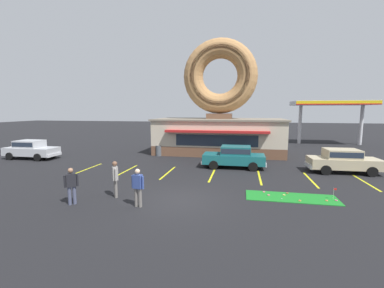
% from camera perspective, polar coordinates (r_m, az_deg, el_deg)
% --- Properties ---
extents(ground_plane, '(160.00, 160.00, 0.00)m').
position_cam_1_polar(ground_plane, '(12.35, -3.06, -12.32)').
color(ground_plane, black).
extents(donut_shop_building, '(12.30, 6.75, 10.96)m').
position_cam_1_polar(donut_shop_building, '(25.30, 6.10, 6.47)').
color(donut_shop_building, brown).
rests_on(donut_shop_building, ground).
extents(putting_mat, '(4.26, 1.49, 0.03)m').
position_cam_1_polar(putting_mat, '(13.49, 21.18, -11.03)').
color(putting_mat, '#197523').
rests_on(putting_mat, ground).
extents(mini_donut_near_left, '(0.13, 0.13, 0.04)m').
position_cam_1_polar(mini_donut_near_left, '(13.40, 16.66, -10.81)').
color(mini_donut_near_left, '#D8667F').
rests_on(mini_donut_near_left, putting_mat).
extents(mini_donut_near_right, '(0.13, 0.13, 0.04)m').
position_cam_1_polar(mini_donut_near_right, '(13.82, 15.69, -10.20)').
color(mini_donut_near_right, '#D8667F').
rests_on(mini_donut_near_right, putting_mat).
extents(mini_donut_mid_left, '(0.13, 0.13, 0.04)m').
position_cam_1_polar(mini_donut_mid_left, '(13.99, 20.42, -10.18)').
color(mini_donut_mid_left, brown).
rests_on(mini_donut_mid_left, putting_mat).
extents(mini_donut_mid_centre, '(0.13, 0.13, 0.04)m').
position_cam_1_polar(mini_donut_mid_centre, '(13.87, 29.41, -10.85)').
color(mini_donut_mid_centre, '#D8667F').
rests_on(mini_donut_mid_centre, putting_mat).
extents(mini_donut_mid_right, '(0.13, 0.13, 0.04)m').
position_cam_1_polar(mini_donut_mid_right, '(13.09, 22.84, -11.53)').
color(mini_donut_mid_right, '#D17F47').
rests_on(mini_donut_mid_right, putting_mat).
extents(mini_donut_far_left, '(0.13, 0.13, 0.04)m').
position_cam_1_polar(mini_donut_far_left, '(13.62, 27.74, -11.06)').
color(mini_donut_far_left, '#D17F47').
rests_on(mini_donut_far_left, putting_mat).
extents(mini_donut_far_centre, '(0.13, 0.13, 0.04)m').
position_cam_1_polar(mini_donut_far_centre, '(13.65, 19.77, -10.59)').
color(mini_donut_far_centre, '#E5C666').
rests_on(mini_donut_far_centre, putting_mat).
extents(golf_ball, '(0.04, 0.04, 0.04)m').
position_cam_1_polar(golf_ball, '(13.09, 19.31, -11.35)').
color(golf_ball, white).
rests_on(golf_ball, putting_mat).
extents(putting_flag_pin, '(0.13, 0.01, 0.55)m').
position_cam_1_polar(putting_flag_pin, '(13.89, 29.11, -9.12)').
color(putting_flag_pin, silver).
rests_on(putting_flag_pin, putting_mat).
extents(car_silver, '(4.57, 2.00, 1.60)m').
position_cam_1_polar(car_silver, '(26.24, -32.18, -0.90)').
color(car_silver, '#B2B5BA').
rests_on(car_silver, ground).
extents(car_champagne, '(4.60, 2.07, 1.60)m').
position_cam_1_polar(car_champagne, '(20.02, 30.51, -3.06)').
color(car_champagne, '#BCAD89').
rests_on(car_champagne, ground).
extents(car_teal, '(4.56, 1.98, 1.60)m').
position_cam_1_polar(car_teal, '(18.98, 9.40, -2.64)').
color(car_teal, '#196066').
rests_on(car_teal, ground).
extents(pedestrian_blue_sweater_man, '(0.59, 0.29, 1.69)m').
position_cam_1_polar(pedestrian_blue_sweater_man, '(11.49, -11.95, -9.08)').
color(pedestrian_blue_sweater_man, slate).
rests_on(pedestrian_blue_sweater_man, ground).
extents(pedestrian_hooded_kid, '(0.41, 0.51, 1.77)m').
position_cam_1_polar(pedestrian_hooded_kid, '(12.98, -16.70, -7.07)').
color(pedestrian_hooded_kid, slate).
rests_on(pedestrian_hooded_kid, ground).
extents(pedestrian_leather_jacket_man, '(0.48, 0.43, 1.67)m').
position_cam_1_polar(pedestrian_leather_jacket_man, '(12.70, -25.23, -8.11)').
color(pedestrian_leather_jacket_man, '#474C66').
rests_on(pedestrian_leather_jacket_man, ground).
extents(trash_bin, '(0.57, 0.57, 0.97)m').
position_cam_1_polar(trash_bin, '(23.88, -7.39, -1.42)').
color(trash_bin, '#51565B').
rests_on(trash_bin, ground).
extents(gas_station_canopy, '(9.00, 4.46, 5.30)m').
position_cam_1_polar(gas_station_canopy, '(36.03, 28.57, 7.69)').
color(gas_station_canopy, silver).
rests_on(gas_station_canopy, ground).
extents(parking_stripe_far_left, '(0.12, 3.60, 0.01)m').
position_cam_1_polar(parking_stripe_far_left, '(20.00, -22.16, -5.12)').
color(parking_stripe_far_left, yellow).
rests_on(parking_stripe_far_left, ground).
extents(parking_stripe_left, '(0.12, 3.60, 0.01)m').
position_cam_1_polar(parking_stripe_left, '(18.54, -14.34, -5.76)').
color(parking_stripe_left, yellow).
rests_on(parking_stripe_left, ground).
extents(parking_stripe_mid_left, '(0.12, 3.60, 0.01)m').
position_cam_1_polar(parking_stripe_mid_left, '(17.48, -5.37, -6.37)').
color(parking_stripe_mid_left, yellow).
rests_on(parking_stripe_mid_left, ground).
extents(parking_stripe_centre, '(0.12, 3.60, 0.01)m').
position_cam_1_polar(parking_stripe_centre, '(16.89, 4.51, -6.85)').
color(parking_stripe_centre, yellow).
rests_on(parking_stripe_centre, ground).
extents(parking_stripe_mid_right, '(0.12, 3.60, 0.01)m').
position_cam_1_polar(parking_stripe_mid_right, '(16.82, 14.79, -7.14)').
color(parking_stripe_mid_right, yellow).
rests_on(parking_stripe_mid_right, ground).
extents(parking_stripe_right, '(0.12, 3.60, 0.01)m').
position_cam_1_polar(parking_stripe_right, '(17.29, 24.84, -7.20)').
color(parking_stripe_right, yellow).
rests_on(parking_stripe_right, ground).
extents(parking_stripe_far_right, '(0.12, 3.60, 0.01)m').
position_cam_1_polar(parking_stripe_far_right, '(18.24, 34.10, -7.06)').
color(parking_stripe_far_right, yellow).
rests_on(parking_stripe_far_right, ground).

